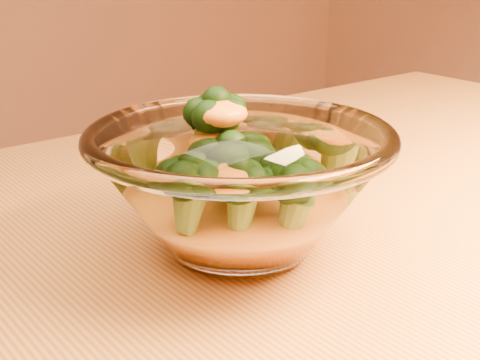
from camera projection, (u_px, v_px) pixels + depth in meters
name	position (u px, v px, depth m)	size (l,w,h in m)	color
table	(343.00, 334.00, 0.58)	(1.20, 0.80, 0.75)	#B47A36
glass_bowl	(240.00, 186.00, 0.50)	(0.23, 0.23, 0.10)	white
cheese_sauce	(240.00, 213.00, 0.50)	(0.13, 0.13, 0.04)	orange
broccoli_heap	(235.00, 160.00, 0.50)	(0.16, 0.15, 0.09)	black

